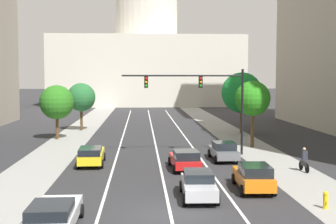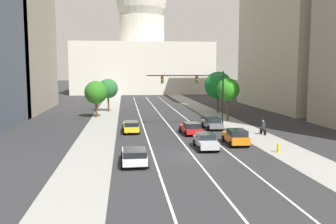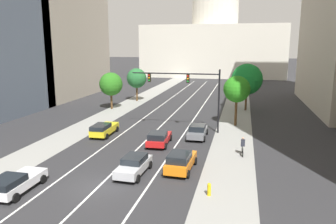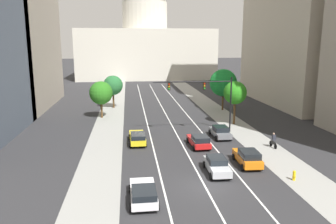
{
  "view_description": "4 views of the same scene",
  "coord_description": "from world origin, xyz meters",
  "px_view_note": "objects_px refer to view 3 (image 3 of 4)",
  "views": [
    {
      "loc": [
        -1.4,
        -21.96,
        6.66
      ],
      "look_at": [
        1.32,
        24.39,
        3.12
      ],
      "focal_mm": 49.22,
      "sensor_mm": 36.0,
      "label": 1
    },
    {
      "loc": [
        -5.88,
        -30.31,
        7.48
      ],
      "look_at": [
        0.49,
        22.58,
        1.27
      ],
      "focal_mm": 38.56,
      "sensor_mm": 36.0,
      "label": 2
    },
    {
      "loc": [
        9.81,
        -20.37,
        10.05
      ],
      "look_at": [
        1.51,
        15.81,
        2.41
      ],
      "focal_mm": 35.05,
      "sensor_mm": 36.0,
      "label": 3
    },
    {
      "loc": [
        -6.12,
        -25.25,
        11.63
      ],
      "look_at": [
        -0.03,
        25.54,
        1.08
      ],
      "focal_mm": 35.8,
      "sensor_mm": 36.0,
      "label": 4
    }
  ],
  "objects_px": {
    "street_tree_far_right": "(237,89)",
    "traffic_signal_mast": "(191,86)",
    "car_gray": "(197,131)",
    "car_white": "(15,183)",
    "fire_hydrant": "(209,189)",
    "cyclist": "(243,146)",
    "street_tree_near_left": "(111,84)",
    "car_silver": "(134,165)",
    "capitol_building": "(215,36)",
    "street_tree_near_right": "(247,79)",
    "car_red": "(159,138)",
    "car_yellow": "(104,129)",
    "car_orange": "(181,161)",
    "street_tree_mid_left": "(137,78)"
  },
  "relations": [
    {
      "from": "car_silver",
      "to": "capitol_building",
      "type": "bearing_deg",
      "value": 3.06
    },
    {
      "from": "car_silver",
      "to": "car_orange",
      "type": "bearing_deg",
      "value": -64.43
    },
    {
      "from": "car_silver",
      "to": "street_tree_near_left",
      "type": "distance_m",
      "value": 27.71
    },
    {
      "from": "cyclist",
      "to": "street_tree_near_right",
      "type": "relative_size",
      "value": 0.24
    },
    {
      "from": "street_tree_far_right",
      "to": "traffic_signal_mast",
      "type": "bearing_deg",
      "value": -141.72
    },
    {
      "from": "car_white",
      "to": "street_tree_mid_left",
      "type": "xyz_separation_m",
      "value": [
        -3.65,
        37.89,
        3.39
      ]
    },
    {
      "from": "car_gray",
      "to": "cyclist",
      "type": "xyz_separation_m",
      "value": [
        4.86,
        -4.77,
        0.09
      ]
    },
    {
      "from": "cyclist",
      "to": "traffic_signal_mast",
      "type": "bearing_deg",
      "value": 35.93
    },
    {
      "from": "cyclist",
      "to": "street_tree_mid_left",
      "type": "bearing_deg",
      "value": 31.99
    },
    {
      "from": "car_silver",
      "to": "car_orange",
      "type": "distance_m",
      "value": 3.77
    },
    {
      "from": "cyclist",
      "to": "street_tree_near_left",
      "type": "height_order",
      "value": "street_tree_near_left"
    },
    {
      "from": "cyclist",
      "to": "street_tree_near_right",
      "type": "bearing_deg",
      "value": -4.62
    },
    {
      "from": "traffic_signal_mast",
      "to": "street_tree_mid_left",
      "type": "relative_size",
      "value": 1.75
    },
    {
      "from": "car_red",
      "to": "street_tree_near_right",
      "type": "relative_size",
      "value": 0.62
    },
    {
      "from": "car_white",
      "to": "car_gray",
      "type": "height_order",
      "value": "car_gray"
    },
    {
      "from": "car_yellow",
      "to": "car_orange",
      "type": "xyz_separation_m",
      "value": [
        10.37,
        -8.38,
        0.05
      ]
    },
    {
      "from": "capitol_building",
      "to": "car_gray",
      "type": "distance_m",
      "value": 78.05
    },
    {
      "from": "car_orange",
      "to": "street_tree_near_left",
      "type": "bearing_deg",
      "value": 36.34
    },
    {
      "from": "car_red",
      "to": "street_tree_far_right",
      "type": "height_order",
      "value": "street_tree_far_right"
    },
    {
      "from": "fire_hydrant",
      "to": "street_tree_mid_left",
      "type": "distance_m",
      "value": 39.29
    },
    {
      "from": "capitol_building",
      "to": "street_tree_mid_left",
      "type": "distance_m",
      "value": 56.79
    },
    {
      "from": "car_white",
      "to": "car_silver",
      "type": "xyz_separation_m",
      "value": [
        6.92,
        5.01,
        0.03
      ]
    },
    {
      "from": "street_tree_near_right",
      "to": "car_silver",
      "type": "bearing_deg",
      "value": -106.88
    },
    {
      "from": "fire_hydrant",
      "to": "street_tree_mid_left",
      "type": "xyz_separation_m",
      "value": [
        -16.75,
        35.35,
        3.67
      ]
    },
    {
      "from": "car_white",
      "to": "car_silver",
      "type": "height_order",
      "value": "car_silver"
    },
    {
      "from": "car_silver",
      "to": "car_yellow",
      "type": "bearing_deg",
      "value": 36.9
    },
    {
      "from": "car_red",
      "to": "traffic_signal_mast",
      "type": "relative_size",
      "value": 0.44
    },
    {
      "from": "car_yellow",
      "to": "street_tree_far_right",
      "type": "height_order",
      "value": "street_tree_far_right"
    },
    {
      "from": "capitol_building",
      "to": "car_orange",
      "type": "distance_m",
      "value": 87.77
    },
    {
      "from": "car_orange",
      "to": "street_tree_mid_left",
      "type": "bearing_deg",
      "value": 26.58
    },
    {
      "from": "street_tree_mid_left",
      "to": "street_tree_far_right",
      "type": "distance_m",
      "value": 23.33
    },
    {
      "from": "car_silver",
      "to": "cyclist",
      "type": "height_order",
      "value": "cyclist"
    },
    {
      "from": "car_white",
      "to": "street_tree_near_right",
      "type": "relative_size",
      "value": 0.63
    },
    {
      "from": "capitol_building",
      "to": "car_yellow",
      "type": "bearing_deg",
      "value": -93.78
    },
    {
      "from": "fire_hydrant",
      "to": "cyclist",
      "type": "bearing_deg",
      "value": 76.64
    },
    {
      "from": "car_yellow",
      "to": "street_tree_far_right",
      "type": "relative_size",
      "value": 0.77
    },
    {
      "from": "car_yellow",
      "to": "traffic_signal_mast",
      "type": "bearing_deg",
      "value": -67.93
    },
    {
      "from": "capitol_building",
      "to": "street_tree_near_left",
      "type": "distance_m",
      "value": 65.03
    },
    {
      "from": "car_red",
      "to": "fire_hydrant",
      "type": "height_order",
      "value": "car_red"
    },
    {
      "from": "car_yellow",
      "to": "car_orange",
      "type": "distance_m",
      "value": 13.34
    },
    {
      "from": "fire_hydrant",
      "to": "street_tree_near_left",
      "type": "relative_size",
      "value": 0.16
    },
    {
      "from": "cyclist",
      "to": "street_tree_mid_left",
      "type": "distance_m",
      "value": 32.54
    },
    {
      "from": "car_yellow",
      "to": "street_tree_mid_left",
      "type": "xyz_separation_m",
      "value": [
        -3.66,
        22.99,
        3.35
      ]
    },
    {
      "from": "street_tree_mid_left",
      "to": "street_tree_far_right",
      "type": "relative_size",
      "value": 0.94
    },
    {
      "from": "street_tree_near_left",
      "to": "car_yellow",
      "type": "bearing_deg",
      "value": -70.7
    },
    {
      "from": "cyclist",
      "to": "street_tree_far_right",
      "type": "relative_size",
      "value": 0.27
    },
    {
      "from": "cyclist",
      "to": "street_tree_near_right",
      "type": "distance_m",
      "value": 22.32
    },
    {
      "from": "car_white",
      "to": "fire_hydrant",
      "type": "xyz_separation_m",
      "value": [
        13.1,
        2.54,
        -0.28
      ]
    },
    {
      "from": "car_gray",
      "to": "traffic_signal_mast",
      "type": "distance_m",
      "value": 5.38
    },
    {
      "from": "street_tree_near_left",
      "to": "car_orange",
      "type": "bearing_deg",
      "value": -56.15
    }
  ]
}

